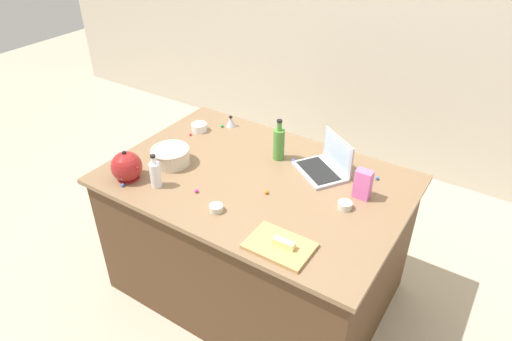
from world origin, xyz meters
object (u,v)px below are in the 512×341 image
Objects in this scene: kitchen_timer at (231,122)px; candy_bag at (363,184)px; laptop at (326,165)px; ramekin_medium at (345,205)px; ramekin_wide at (216,208)px; butter_stick_left at (284,243)px; bottle_vinegar at (155,174)px; cutting_board at (280,246)px; mixing_bowl_large at (171,156)px; kettle at (127,167)px; bottle_olive at (279,143)px; ramekin_small at (199,127)px.

kitchen_timer is 0.45× the size of candy_bag.
laptop is at bearing 156.16° from candy_bag.
ramekin_medium is 0.68m from ramekin_wide.
ramekin_wide is at bearing -138.06° from candy_bag.
ramekin_wide is at bearing 172.64° from butter_stick_left.
bottle_vinegar reaches higher than cutting_board.
kettle reaches higher than mixing_bowl_large.
ramekin_wide is at bearing -115.70° from laptop.
butter_stick_left is at bearing -57.51° from bottle_olive.
bottle_olive is at bearing 38.14° from mixing_bowl_large.
ramekin_small is (-0.21, 0.65, -0.05)m from bottle_vinegar.
bottle_olive reaches higher than ramekin_wide.
ramekin_wide is 0.80m from candy_bag.
bottle_olive is at bearing 55.96° from bottle_vinegar.
mixing_bowl_large is 2.24× the size of ramekin_small.
candy_bag is (0.17, 0.59, 0.08)m from cutting_board.
ramekin_medium is 1.14m from kitchen_timer.
candy_bag reaches higher than kitchen_timer.
laptop is 0.36m from ramekin_medium.
ramekin_small is at bearing -129.97° from kitchen_timer.
butter_stick_left is (0.87, -0.06, -0.05)m from bottle_vinegar.
cutting_board is (0.11, -0.71, -0.04)m from laptop.
ramekin_medium is at bearing -103.72° from candy_bag.
cutting_board is at bearing -7.76° from ramekin_wide.
bottle_olive reaches higher than kettle.
cutting_board is (0.85, -0.06, -0.07)m from bottle_vinegar.
candy_bag is at bearing -14.85° from kitchen_timer.
ramekin_wide is at bearing 172.24° from cutting_board.
ramekin_small is at bearing 91.91° from kettle.
mixing_bowl_large is 0.28m from kettle.
kettle is 0.68× the size of cutting_board.
candy_bag is (1.21, 0.57, 0.01)m from kettle.
butter_stick_left is (0.13, -0.71, -0.01)m from laptop.
kettle is at bearing -88.09° from ramekin_small.
ramekin_small is at bearing 108.21° from bottle_vinegar.
laptop is 2.24× the size of candy_bag.
bottle_vinegar is 1.20× the size of candy_bag.
kettle is 2.01× the size of ramekin_small.
mixing_bowl_large is 1.11× the size of kettle.
ramekin_small is at bearing -179.59° from laptop.
kettle is at bearing -160.12° from ramekin_medium.
kettle is (-0.62, -0.67, -0.03)m from bottle_olive.
butter_stick_left is 1.04× the size of ramekin_small.
ramekin_medium is 0.45× the size of candy_bag.
ramekin_wide is (-0.56, -0.39, -0.00)m from ramekin_medium.
bottle_vinegar is 2.64× the size of kitchen_timer.
bottle_olive is 0.77m from bottle_vinegar.
kettle is at bearing -154.86° from candy_bag.
ramekin_wide is (0.64, -0.65, -0.01)m from ramekin_small.
bottle_vinegar is at bearing -71.79° from ramekin_small.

